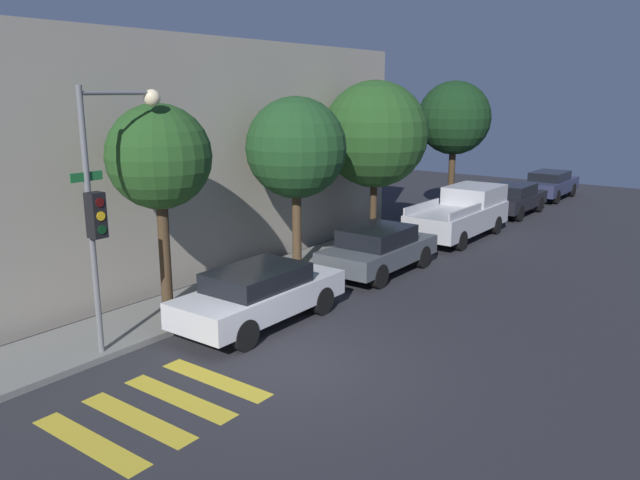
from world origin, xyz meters
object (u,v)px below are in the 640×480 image
sedan_far_end (513,198)px  tree_far_end (375,134)px  sedan_middle (378,249)px  pickup_truck (462,213)px  tree_midblock (296,148)px  sedan_tail_of_row (550,184)px  tree_behind_truck (454,118)px  sedan_near_corner (260,294)px  tree_near_corner (159,158)px  traffic_light_pole (108,187)px

sedan_far_end → tree_far_end: 9.41m
sedan_middle → pickup_truck: size_ratio=0.81×
tree_midblock → sedan_tail_of_row: bearing=-6.1°
tree_behind_truck → sedan_middle: bearing=-168.0°
sedan_near_corner → tree_midblock: bearing=27.0°
sedan_far_end → tree_behind_truck: bearing=139.4°
sedan_middle → tree_near_corner: bearing=163.2°
pickup_truck → sedan_far_end: (5.46, -0.00, -0.18)m
traffic_light_pole → tree_far_end: size_ratio=0.95×
sedan_near_corner → sedan_middle: size_ratio=1.06×
tree_midblock → tree_far_end: size_ratio=0.91×
traffic_light_pole → sedan_far_end: 20.06m
sedan_near_corner → sedan_far_end: (16.81, -0.00, -0.01)m
sedan_near_corner → pickup_truck: bearing=0.0°
traffic_light_pole → tree_behind_truck: size_ratio=0.94×
sedan_far_end → sedan_tail_of_row: bearing=0.0°
tree_far_end → tree_behind_truck: bearing=0.0°
tree_near_corner → tree_far_end: 9.32m
tree_near_corner → tree_behind_truck: size_ratio=0.88×
sedan_tail_of_row → tree_far_end: bearing=172.0°
pickup_truck → tree_behind_truck: size_ratio=0.89×
traffic_light_pole → tree_near_corner: bearing=20.2°
sedan_near_corner → tree_midblock: tree_midblock is taller
sedan_near_corner → sedan_tail_of_row: 22.10m
pickup_truck → sedan_tail_of_row: 10.76m
sedan_far_end → sedan_tail_of_row: (5.30, 0.00, 0.02)m
traffic_light_pole → sedan_near_corner: bearing=-22.8°
pickup_truck → tree_far_end: 4.80m
sedan_middle → pickup_truck: bearing=0.0°
sedan_middle → sedan_far_end: sedan_middle is taller
tree_midblock → tree_far_end: bearing=0.0°
tree_midblock → sedan_middle: bearing=-52.7°
sedan_middle → tree_near_corner: tree_near_corner is taller
sedan_tail_of_row → tree_midblock: bearing=173.9°
tree_near_corner → sedan_far_end: bearing=-6.2°
pickup_truck → tree_midblock: (-7.50, 1.96, 2.86)m
sedan_near_corner → sedan_tail_of_row: size_ratio=1.01×
tree_midblock → tree_behind_truck: bearing=0.0°
sedan_tail_of_row → tree_behind_truck: tree_behind_truck is taller
traffic_light_pole → tree_near_corner: size_ratio=1.07×
tree_behind_truck → traffic_light_pole: bearing=-177.8°
tree_near_corner → tree_behind_truck: (15.66, 0.00, 0.36)m
sedan_far_end → tree_midblock: size_ratio=0.80×
sedan_middle → tree_near_corner: 7.46m
tree_far_end → pickup_truck: bearing=-31.7°
traffic_light_pole → tree_near_corner: traffic_light_pole is taller
tree_near_corner → tree_far_end: (9.32, 0.00, 0.03)m
sedan_tail_of_row → tree_near_corner: (-23.25, 1.96, 3.15)m
traffic_light_pole → tree_midblock: (6.86, 0.69, 0.24)m
sedan_tail_of_row → pickup_truck: bearing=180.0°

